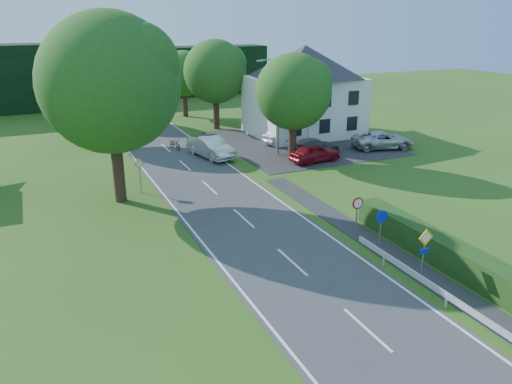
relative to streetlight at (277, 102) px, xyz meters
name	(u,v)px	position (x,y,z in m)	size (l,w,h in m)	color
road	(231,207)	(-8.06, -10.00, -4.44)	(7.00, 80.00, 0.04)	#38383A
parking_pad	(300,142)	(3.94, 3.00, -4.44)	(14.00, 16.00, 0.04)	#27272A
line_edge_left	(180,215)	(-11.31, -10.00, -4.42)	(0.12, 80.00, 0.01)	white
line_edge_right	(278,199)	(-4.81, -10.00, -4.42)	(0.12, 80.00, 0.01)	white
line_centre	(231,207)	(-8.06, -10.00, -4.42)	(0.12, 80.00, 0.01)	white
tree_main	(113,110)	(-14.06, -6.00, 1.36)	(9.40, 9.40, 11.64)	#235118
tree_left_far	(97,98)	(-13.06, 10.00, -0.17)	(7.00, 7.00, 8.58)	#235118
tree_right_far	(216,85)	(-1.06, 12.00, 0.08)	(7.40, 7.40, 9.09)	#235118
tree_left_back	(87,84)	(-12.56, 22.00, -0.43)	(6.60, 6.60, 8.07)	#235118
tree_right_back	(184,84)	(-2.06, 20.00, -0.68)	(6.20, 6.20, 7.56)	#235118
tree_right_mid	(293,108)	(0.44, -2.00, -0.17)	(7.00, 7.00, 8.58)	#235118
treeline_right	(166,72)	(-0.06, 36.00, -0.96)	(30.00, 5.00, 7.00)	black
house_white	(304,90)	(5.94, 6.00, -0.06)	(10.60, 8.40, 8.60)	silver
streetlight	(277,102)	(0.00, 0.00, 0.00)	(2.03, 0.18, 8.00)	gray
sign_priority_right	(425,246)	(-3.76, -22.02, -2.67)	(0.78, 0.09, 2.59)	gray
sign_roundabout	(381,224)	(-3.76, -19.02, -2.79)	(0.64, 0.08, 2.37)	gray
sign_speed_limit	(357,208)	(-3.76, -17.03, -2.70)	(0.64, 0.11, 2.37)	gray
sign_priority_left	(139,168)	(-12.56, -5.02, -2.75)	(0.78, 0.09, 2.44)	gray
moving_car	(211,147)	(-5.36, 1.49, -3.56)	(1.82, 5.23, 1.72)	silver
motorcycle	(175,144)	(-7.39, 5.31, -3.95)	(0.63, 1.82, 0.95)	black
parked_car_red	(315,153)	(1.85, -3.29, -3.70)	(1.72, 4.27, 1.46)	maroon
parked_car_silver_a	(283,136)	(2.35, 3.32, -3.75)	(1.42, 4.07, 1.34)	silver
parked_car_grey	(314,146)	(3.02, -1.17, -3.75)	(1.89, 4.66, 1.35)	#444549
parked_car_silver_b	(383,140)	(9.56, -2.00, -3.67)	(2.50, 5.42, 1.50)	silver
parasol	(309,133)	(4.21, 1.92, -3.33)	(2.39, 2.44, 2.20)	red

